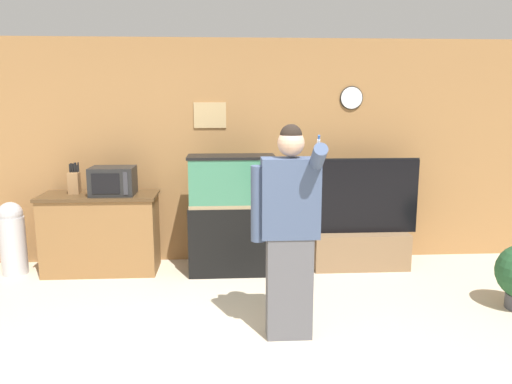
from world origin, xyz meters
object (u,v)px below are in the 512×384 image
person_standing (289,230)px  knife_block (74,182)px  counter_island (101,233)px  microwave (113,181)px  tv_on_stand (360,236)px  aquarium_on_stand (232,215)px  trash_bin (12,237)px

person_standing → knife_block: bearing=141.4°
counter_island → microwave: size_ratio=2.70×
counter_island → tv_on_stand: size_ratio=0.97×
counter_island → microwave: 0.62m
knife_block → aquarium_on_stand: aquarium_on_stand is taller
microwave → knife_block: 0.46m
counter_island → person_standing: (1.89, -1.68, 0.46)m
counter_island → aquarium_on_stand: size_ratio=0.96×
microwave → person_standing: person_standing is taller
counter_island → microwave: bearing=-13.9°
counter_island → microwave: (0.17, -0.04, 0.60)m
aquarium_on_stand → trash_bin: (-2.42, 0.10, -0.24)m
person_standing → microwave: bearing=136.5°
knife_block → person_standing: size_ratio=0.20×
knife_block → trash_bin: size_ratio=0.42×
knife_block → person_standing: (2.17, -1.73, -0.11)m
knife_block → tv_on_stand: 3.27m
knife_block → trash_bin: bearing=-173.7°
microwave → trash_bin: microwave is taller
counter_island → tv_on_stand: tv_on_stand is taller
microwave → tv_on_stand: bearing=0.1°
tv_on_stand → trash_bin: 3.89m
counter_island → trash_bin: bearing=-178.8°
counter_island → knife_block: size_ratio=3.69×
microwave → trash_bin: (-1.13, 0.02, -0.62)m
knife_block → aquarium_on_stand: 1.78m
counter_island → trash_bin: (-0.96, -0.02, -0.03)m
counter_island → trash_bin: 0.96m
aquarium_on_stand → tv_on_stand: 1.50m
aquarium_on_stand → trash_bin: bearing=177.6°
microwave → knife_block: bearing=167.5°
tv_on_stand → trash_bin: tv_on_stand is taller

